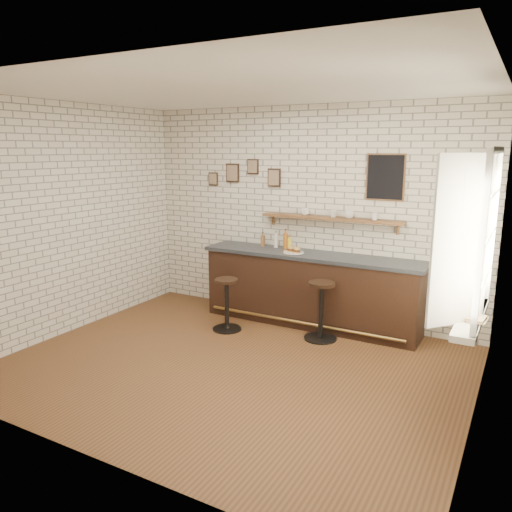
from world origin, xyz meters
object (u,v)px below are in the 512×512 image
object	(u,v)px
bitters_bottle_brown	(263,240)
bitters_bottle_white	(276,241)
sandwich_plate	(294,252)
shelf_cup_a	(305,212)
shelf_cup_d	(375,216)
bar_counter	(311,289)
bitters_bottle_amber	(286,240)
book_lower	(467,318)
ciabatta_sandwich	(294,249)
book_upper	(467,316)
bar_stool_left	(227,303)
shelf_cup_c	(349,215)
bar_stool_right	(321,309)
shelf_cup_b	(333,214)
condiment_bottle_yellow	(290,243)

from	to	relation	value
bitters_bottle_brown	bitters_bottle_white	distance (m)	0.22
sandwich_plate	shelf_cup_a	xyz separation A→B (m)	(0.04, 0.27, 0.53)
sandwich_plate	shelf_cup_d	xyz separation A→B (m)	(1.02, 0.27, 0.53)
sandwich_plate	bar_counter	bearing A→B (deg)	15.84
bitters_bottle_amber	book_lower	xyz separation A→B (m)	(2.62, -1.74, -0.19)
ciabatta_sandwich	book_upper	bearing A→B (deg)	-32.43
bar_stool_left	shelf_cup_c	world-z (taller)	shelf_cup_c
ciabatta_sandwich	shelf_cup_c	world-z (taller)	shelf_cup_c
bitters_bottle_amber	bar_stool_right	distance (m)	1.24
ciabatta_sandwich	book_lower	size ratio (longest dim) A/B	1.09
bitters_bottle_white	shelf_cup_a	xyz separation A→B (m)	(0.42, 0.05, 0.44)
bitters_bottle_white	shelf_cup_b	distance (m)	0.95
bar_stool_right	shelf_cup_b	world-z (taller)	shelf_cup_b
sandwich_plate	book_upper	bearing A→B (deg)	-32.33
ciabatta_sandwich	book_lower	distance (m)	2.83
bitters_bottle_amber	shelf_cup_c	size ratio (longest dim) A/B	2.25
condiment_bottle_yellow	bar_stool_left	distance (m)	1.25
ciabatta_sandwich	sandwich_plate	bearing A→B (deg)	180.00
bar_stool_left	bar_stool_right	distance (m)	1.28
shelf_cup_d	bitters_bottle_amber	bearing A→B (deg)	-177.83
ciabatta_sandwich	book_lower	bearing A→B (deg)	-32.55
ciabatta_sandwich	shelf_cup_b	world-z (taller)	shelf_cup_b
ciabatta_sandwich	condiment_bottle_yellow	size ratio (longest dim) A/B	1.23
book_upper	ciabatta_sandwich	bearing A→B (deg)	152.81
bitters_bottle_amber	condiment_bottle_yellow	bearing A→B (deg)	0.00
sandwich_plate	book_lower	xyz separation A→B (m)	(2.40, -1.52, -0.08)
condiment_bottle_yellow	bitters_bottle_white	bearing A→B (deg)	-180.00
ciabatta_sandwich	shelf_cup_a	distance (m)	0.56
shelf_cup_a	ciabatta_sandwich	bearing A→B (deg)	-115.87
condiment_bottle_yellow	shelf_cup_d	xyz separation A→B (m)	(1.19, 0.05, 0.46)
bar_counter	ciabatta_sandwich	xyz separation A→B (m)	(-0.23, -0.07, 0.55)
book_upper	shelf_cup_d	bearing A→B (deg)	132.78
sandwich_plate	shelf_cup_b	world-z (taller)	shelf_cup_b
ciabatta_sandwich	bitters_bottle_amber	distance (m)	0.33
book_lower	ciabatta_sandwich	bearing A→B (deg)	151.34
bar_counter	book_lower	size ratio (longest dim) A/B	14.12
shelf_cup_b	shelf_cup_d	size ratio (longest dim) A/B	0.96
bitters_bottle_white	shelf_cup_c	world-z (taller)	shelf_cup_c
bitters_bottle_brown	shelf_cup_c	xyz separation A→B (m)	(1.28, 0.05, 0.46)
bitters_bottle_white	book_upper	bearing A→B (deg)	-31.98
bitters_bottle_brown	condiment_bottle_yellow	distance (m)	0.43
bar_stool_left	book_upper	distance (m)	3.22
shelf_cup_d	book_upper	bearing A→B (deg)	-52.64
book_lower	shelf_cup_c	bearing A→B (deg)	137.60
sandwich_plate	bar_stool_right	xyz separation A→B (m)	(0.58, -0.39, -0.61)
shelf_cup_d	book_lower	distance (m)	2.34
book_lower	book_upper	distance (m)	0.02
bitters_bottle_amber	book_upper	distance (m)	3.15
shelf_cup_d	book_lower	size ratio (longest dim) A/B	0.46
shelf_cup_d	shelf_cup_a	bearing A→B (deg)	179.82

